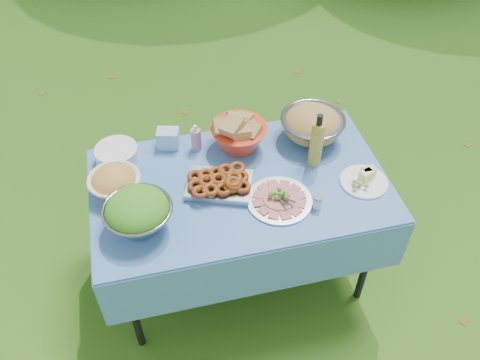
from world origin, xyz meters
name	(u,v)px	position (x,y,z in m)	size (l,w,h in m)	color
ground	(240,271)	(0.00, 0.00, 0.00)	(80.00, 80.00, 0.00)	#16380A
picnic_table	(240,232)	(0.00, 0.00, 0.38)	(1.46, 0.86, 0.76)	#84B6FF
salad_bowl	(138,212)	(-0.51, -0.16, 0.86)	(0.31, 0.31, 0.20)	gray
pasta_bowl_white	(114,182)	(-0.60, 0.09, 0.83)	(0.25, 0.25, 0.14)	white
plate_stack	(117,154)	(-0.58, 0.31, 0.80)	(0.22, 0.22, 0.08)	white
wipes_box	(168,138)	(-0.30, 0.36, 0.81)	(0.11, 0.08, 0.10)	#9CD0F5
sanitizer_bottle	(196,137)	(-0.16, 0.30, 0.84)	(0.05, 0.05, 0.15)	#CC7B9A
bread_bowl	(239,132)	(0.06, 0.27, 0.86)	(0.30, 0.30, 0.20)	red
pasta_bowl_steel	(312,124)	(0.46, 0.25, 0.85)	(0.34, 0.34, 0.18)	gray
fried_tray	(219,183)	(-0.11, -0.01, 0.80)	(0.31, 0.22, 0.07)	#A3A3A8
charcuterie_platter	(280,196)	(0.15, -0.16, 0.80)	(0.31, 0.31, 0.07)	silver
oil_bottle	(317,140)	(0.41, 0.06, 0.91)	(0.07, 0.07, 0.31)	gold
cheese_plate	(365,178)	(0.60, -0.14, 0.79)	(0.24, 0.24, 0.06)	white
shaker	(318,202)	(0.32, -0.24, 0.80)	(0.05, 0.05, 0.07)	silver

